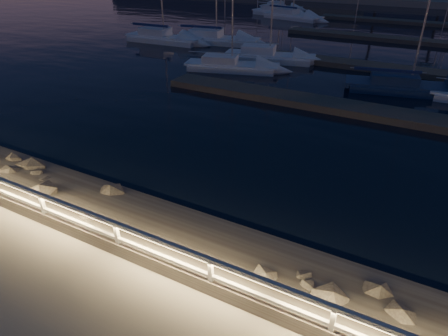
{
  "coord_description": "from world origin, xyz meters",
  "views": [
    {
      "loc": [
        4.8,
        -6.23,
        7.53
      ],
      "look_at": [
        -0.84,
        4.0,
        1.1
      ],
      "focal_mm": 32.0,
      "sensor_mm": 36.0,
      "label": 1
    }
  ],
  "objects_px": {
    "sailboat_a": "(162,37)",
    "sailboat_n": "(291,15)",
    "sailboat_b": "(229,65)",
    "sailboat_e": "(267,55)",
    "sailboat_m": "(280,7)",
    "guard_rail": "(174,253)",
    "sailboat_c": "(406,85)",
    "sailboat_j": "(214,38)",
    "sailboat_i": "(278,12)"
  },
  "relations": [
    {
      "from": "guard_rail",
      "to": "sailboat_b",
      "type": "relative_size",
      "value": 3.67
    },
    {
      "from": "sailboat_a",
      "to": "sailboat_m",
      "type": "height_order",
      "value": "sailboat_a"
    },
    {
      "from": "sailboat_e",
      "to": "sailboat_i",
      "type": "distance_m",
      "value": 25.96
    },
    {
      "from": "sailboat_e",
      "to": "sailboat_m",
      "type": "bearing_deg",
      "value": 97.11
    },
    {
      "from": "sailboat_a",
      "to": "sailboat_b",
      "type": "bearing_deg",
      "value": -31.96
    },
    {
      "from": "sailboat_m",
      "to": "sailboat_n",
      "type": "relative_size",
      "value": 0.78
    },
    {
      "from": "sailboat_e",
      "to": "sailboat_m",
      "type": "relative_size",
      "value": 1.15
    },
    {
      "from": "sailboat_e",
      "to": "sailboat_c",
      "type": "bearing_deg",
      "value": -29.0
    },
    {
      "from": "sailboat_n",
      "to": "guard_rail",
      "type": "bearing_deg",
      "value": -61.09
    },
    {
      "from": "sailboat_c",
      "to": "sailboat_n",
      "type": "distance_m",
      "value": 30.61
    },
    {
      "from": "sailboat_e",
      "to": "sailboat_i",
      "type": "bearing_deg",
      "value": 97.08
    },
    {
      "from": "sailboat_b",
      "to": "sailboat_m",
      "type": "xyz_separation_m",
      "value": [
        -9.63,
        34.16,
        -0.0
      ]
    },
    {
      "from": "sailboat_b",
      "to": "sailboat_e",
      "type": "relative_size",
      "value": 0.96
    },
    {
      "from": "guard_rail",
      "to": "sailboat_e",
      "type": "bearing_deg",
      "value": 108.12
    },
    {
      "from": "sailboat_n",
      "to": "sailboat_i",
      "type": "bearing_deg",
      "value": 152.0
    },
    {
      "from": "sailboat_b",
      "to": "sailboat_n",
      "type": "relative_size",
      "value": 0.87
    },
    {
      "from": "sailboat_c",
      "to": "sailboat_i",
      "type": "xyz_separation_m",
      "value": [
        -19.99,
        27.59,
        0.05
      ]
    },
    {
      "from": "sailboat_c",
      "to": "sailboat_n",
      "type": "xyz_separation_m",
      "value": [
        -17.25,
        25.29,
        0.03
      ]
    },
    {
      "from": "sailboat_e",
      "to": "sailboat_n",
      "type": "height_order",
      "value": "sailboat_n"
    },
    {
      "from": "sailboat_a",
      "to": "sailboat_j",
      "type": "xyz_separation_m",
      "value": [
        4.75,
        2.09,
        -0.01
      ]
    },
    {
      "from": "sailboat_j",
      "to": "sailboat_n",
      "type": "height_order",
      "value": "sailboat_j"
    },
    {
      "from": "sailboat_b",
      "to": "sailboat_i",
      "type": "relative_size",
      "value": 0.88
    },
    {
      "from": "sailboat_a",
      "to": "sailboat_m",
      "type": "relative_size",
      "value": 1.26
    },
    {
      "from": "sailboat_j",
      "to": "guard_rail",
      "type": "bearing_deg",
      "value": -71.56
    },
    {
      "from": "sailboat_b",
      "to": "sailboat_j",
      "type": "distance_m",
      "value": 10.09
    },
    {
      "from": "sailboat_a",
      "to": "sailboat_n",
      "type": "height_order",
      "value": "sailboat_n"
    },
    {
      "from": "guard_rail",
      "to": "sailboat_j",
      "type": "relative_size",
      "value": 3.11
    },
    {
      "from": "sailboat_a",
      "to": "sailboat_i",
      "type": "relative_size",
      "value": 1.01
    },
    {
      "from": "sailboat_m",
      "to": "guard_rail",
      "type": "bearing_deg",
      "value": -73.46
    },
    {
      "from": "guard_rail",
      "to": "sailboat_m",
      "type": "xyz_separation_m",
      "value": [
        -19.02,
        54.65,
        -0.97
      ]
    },
    {
      "from": "sailboat_e",
      "to": "sailboat_i",
      "type": "relative_size",
      "value": 0.92
    },
    {
      "from": "sailboat_j",
      "to": "sailboat_n",
      "type": "relative_size",
      "value": 1.03
    },
    {
      "from": "sailboat_a",
      "to": "sailboat_i",
      "type": "bearing_deg",
      "value": 79.04
    },
    {
      "from": "sailboat_c",
      "to": "sailboat_n",
      "type": "relative_size",
      "value": 0.97
    },
    {
      "from": "sailboat_e",
      "to": "sailboat_n",
      "type": "distance_m",
      "value": 22.93
    },
    {
      "from": "sailboat_c",
      "to": "sailboat_i",
      "type": "bearing_deg",
      "value": 113.53
    },
    {
      "from": "sailboat_i",
      "to": "sailboat_m",
      "type": "xyz_separation_m",
      "value": [
        -2.1,
        5.7,
        -0.07
      ]
    },
    {
      "from": "sailboat_j",
      "to": "sailboat_n",
      "type": "distance_m",
      "value": 18.1
    },
    {
      "from": "sailboat_b",
      "to": "sailboat_c",
      "type": "bearing_deg",
      "value": -12.29
    },
    {
      "from": "sailboat_a",
      "to": "sailboat_c",
      "type": "height_order",
      "value": "sailboat_a"
    },
    {
      "from": "guard_rail",
      "to": "sailboat_a",
      "type": "bearing_deg",
      "value": 127.24
    },
    {
      "from": "sailboat_b",
      "to": "sailboat_c",
      "type": "distance_m",
      "value": 12.48
    },
    {
      "from": "sailboat_c",
      "to": "sailboat_e",
      "type": "xyz_separation_m",
      "value": [
        -11.1,
        3.2,
        0.02
      ]
    },
    {
      "from": "sailboat_e",
      "to": "sailboat_n",
      "type": "xyz_separation_m",
      "value": [
        -6.15,
        22.09,
        0.01
      ]
    },
    {
      "from": "sailboat_b",
      "to": "sailboat_i",
      "type": "height_order",
      "value": "sailboat_i"
    },
    {
      "from": "sailboat_e",
      "to": "sailboat_b",
      "type": "bearing_deg",
      "value": -121.31
    },
    {
      "from": "sailboat_a",
      "to": "guard_rail",
      "type": "bearing_deg",
      "value": -55.54
    },
    {
      "from": "guard_rail",
      "to": "sailboat_i",
      "type": "height_order",
      "value": "sailboat_i"
    },
    {
      "from": "sailboat_i",
      "to": "sailboat_j",
      "type": "bearing_deg",
      "value": -76.55
    },
    {
      "from": "sailboat_b",
      "to": "sailboat_e",
      "type": "bearing_deg",
      "value": 55.34
    }
  ]
}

